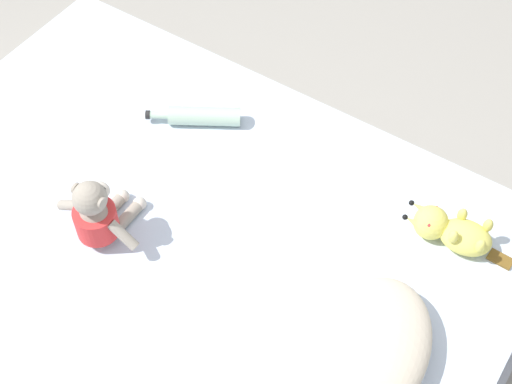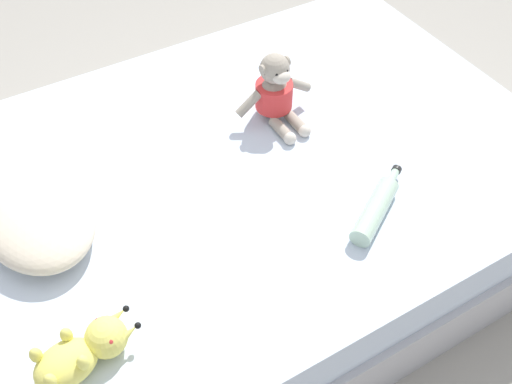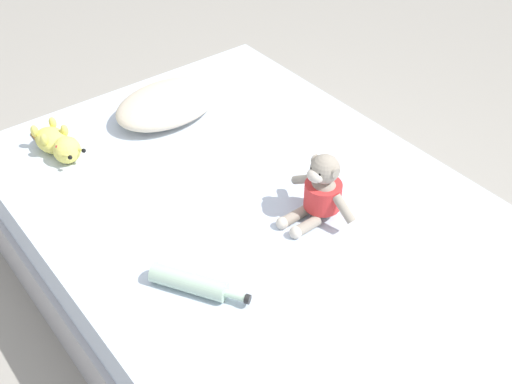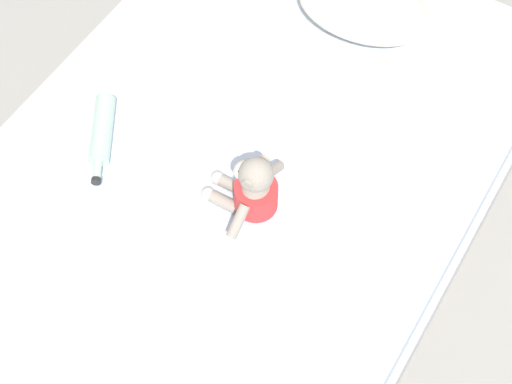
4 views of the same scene
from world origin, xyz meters
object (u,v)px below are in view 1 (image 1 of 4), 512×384
at_px(glass_bottle, 202,116).
at_px(bed, 184,270).
at_px(plush_monkey, 98,215).
at_px(pillow, 368,349).
at_px(plush_yellow_creature, 451,231).

bearing_deg(glass_bottle, bed, 26.29).
height_order(bed, plush_monkey, plush_monkey).
bearing_deg(pillow, plush_monkey, -84.90).
xyz_separation_m(bed, pillow, (0.06, 0.64, 0.27)).
bearing_deg(plush_yellow_creature, glass_bottle, -88.97).
relative_size(plush_monkey, plush_yellow_creature, 0.88).
height_order(pillow, glass_bottle, pillow).
distance_m(plush_monkey, glass_bottle, 0.52).
relative_size(plush_yellow_creature, glass_bottle, 1.16).
distance_m(plush_monkey, plush_yellow_creature, 0.99).
distance_m(pillow, plush_monkey, 0.82).
relative_size(pillow, plush_yellow_creature, 1.42).
distance_m(plush_yellow_creature, glass_bottle, 0.86).
xyz_separation_m(plush_monkey, glass_bottle, (-0.51, -0.02, -0.07)).
xyz_separation_m(bed, plush_monkey, (0.13, -0.17, 0.31)).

